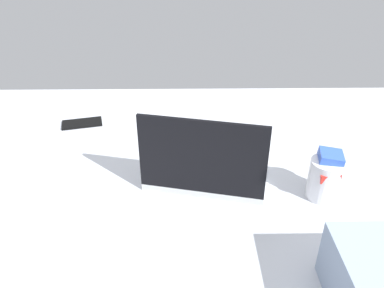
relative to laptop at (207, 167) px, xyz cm
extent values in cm
cube|color=#B7BCC6|center=(0.51, 2.50, -13.41)|extent=(180.00, 140.00, 18.00)
cube|color=#B7BABC|center=(-0.67, -2.97, -3.41)|extent=(37.28, 29.74, 2.00)
cube|color=black|center=(-1.01, -4.43, -2.21)|extent=(32.05, 23.01, 0.40)
cube|color=black|center=(1.76, 7.76, 8.09)|extent=(32.40, 8.29, 21.00)
cylinder|color=silver|center=(-30.81, 7.85, 1.09)|extent=(9.00, 9.00, 11.00)
cube|color=red|center=(-31.47, 8.20, -0.90)|extent=(5.67, 6.39, 4.55)
cube|color=red|center=(-29.93, 8.43, 1.71)|extent=(6.62, 5.37, 5.93)
cube|color=red|center=(-30.44, 9.08, 4.32)|extent=(5.63, 6.25, 3.97)
cube|color=blue|center=(-31.38, 7.03, 6.94)|extent=(7.09, 7.00, 4.16)
cube|color=black|center=(43.34, -34.86, -4.01)|extent=(15.21, 9.90, 0.80)
camera|label=1|loc=(5.40, 90.61, 60.97)|focal=36.44mm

